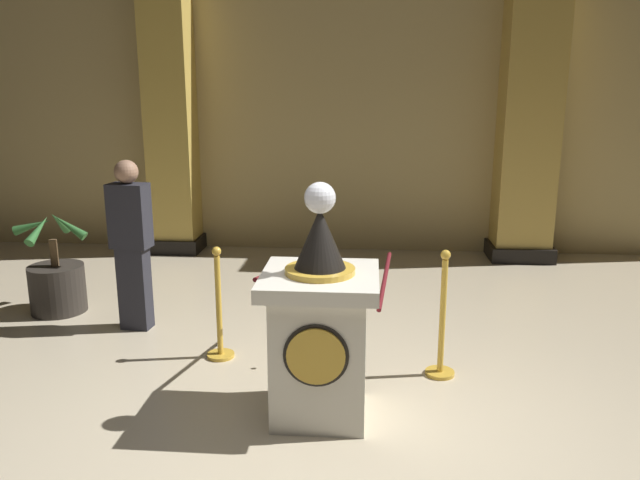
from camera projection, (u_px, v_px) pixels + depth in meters
ground_plane at (315, 430)px, 4.29m from camera, size 11.90×11.90×0.00m
back_wall at (347, 111)px, 8.71m from camera, size 11.90×0.16×3.95m
pedestal_clock at (320, 329)px, 4.36m from camera, size 0.81×0.81×1.69m
stanchion_near at (442, 332)px, 5.03m from camera, size 0.24×0.24×1.06m
stanchion_far at (219, 320)px, 5.38m from camera, size 0.24×0.24×1.00m
velvet_rope at (327, 277)px, 5.10m from camera, size 1.08×1.05×0.22m
column_left at (172, 118)px, 8.62m from camera, size 0.74×0.74×3.79m
column_right at (528, 119)px, 8.24m from camera, size 0.88×0.88×3.79m
potted_palm_left at (57, 283)px, 6.49m from camera, size 0.77×0.75×1.08m
bystander_guest at (131, 241)px, 5.91m from camera, size 0.38×0.25×1.65m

